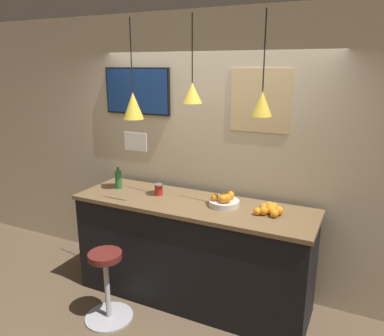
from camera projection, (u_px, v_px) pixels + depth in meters
The scene contains 13 objects.
back_wall at pixel (211, 154), 3.97m from camera, with size 8.00×0.06×2.90m.
service_counter at pixel (192, 251), 3.81m from camera, with size 2.41×0.73×1.06m.
bar_stool at pixel (107, 282), 3.52m from camera, with size 0.46×0.46×0.69m.
fruit_bowl at pixel (224, 201), 3.55m from camera, with size 0.29×0.29×0.14m.
orange_pile at pixel (271, 209), 3.38m from camera, with size 0.25×0.26×0.09m.
juice_bottle at pixel (118, 179), 4.06m from camera, with size 0.07×0.07×0.24m.
spread_jar at pixel (159, 189), 3.86m from camera, with size 0.08×0.08×0.12m.
pendant_lamp_left at pixel (133, 105), 3.70m from camera, with size 0.21×0.21×0.96m.
pendant_lamp_middle at pixel (192, 93), 3.39m from camera, with size 0.18×0.18×0.78m.
pendant_lamp_right at pixel (262, 103), 3.13m from camera, with size 0.17×0.17×0.86m.
mounted_tv at pixel (137, 91), 4.13m from camera, with size 0.81×0.04×0.51m.
hanging_menu_board at pixel (136, 142), 3.44m from camera, with size 0.24×0.01×0.17m.
wall_poster at pixel (260, 101), 3.57m from camera, with size 0.59×0.01×0.60m.
Camera 1 is at (1.50, -2.41, 2.36)m, focal length 35.00 mm.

